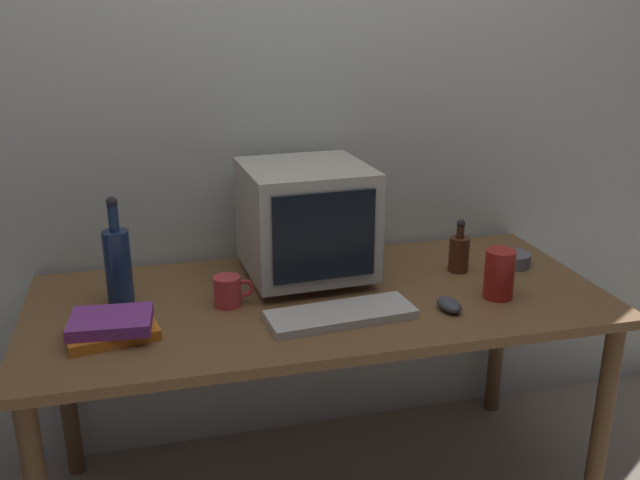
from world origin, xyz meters
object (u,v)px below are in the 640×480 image
at_px(computer_mouse, 449,305).
at_px(book_stack, 112,327).
at_px(crt_monitor, 306,220).
at_px(metal_canister, 499,274).
at_px(mug, 229,292).
at_px(cd_spindle, 512,259).
at_px(keyboard, 341,315).
at_px(bottle_tall, 118,263).
at_px(bottle_short, 459,252).

distance_m(computer_mouse, book_stack, 0.94).
height_order(crt_monitor, metal_canister, crt_monitor).
xyz_separation_m(mug, metal_canister, (0.80, -0.14, 0.03)).
bearing_deg(computer_mouse, cd_spindle, 31.38).
xyz_separation_m(keyboard, cd_spindle, (0.68, 0.25, 0.01)).
height_order(keyboard, metal_canister, metal_canister).
distance_m(keyboard, metal_canister, 0.51).
bearing_deg(crt_monitor, bottle_tall, -174.82).
bearing_deg(computer_mouse, mug, 156.23).
relative_size(keyboard, mug, 3.50).
bearing_deg(cd_spindle, computer_mouse, -142.02).
bearing_deg(bottle_tall, cd_spindle, -0.94).
relative_size(crt_monitor, cd_spindle, 3.39).
bearing_deg(bottle_short, computer_mouse, -119.57).
bearing_deg(computer_mouse, bottle_short, 53.83).
xyz_separation_m(crt_monitor, bottle_tall, (-0.58, -0.05, -0.07)).
relative_size(computer_mouse, metal_canister, 0.67).
bearing_deg(metal_canister, book_stack, 179.51).
height_order(crt_monitor, bottle_tall, crt_monitor).
distance_m(bottle_short, mug, 0.78).
distance_m(bottle_short, metal_canister, 0.23).
bearing_deg(computer_mouse, book_stack, 169.68).
bearing_deg(bottle_short, book_stack, -168.77).
distance_m(bottle_short, cd_spindle, 0.20).
height_order(keyboard, computer_mouse, computer_mouse).
relative_size(keyboard, metal_canister, 2.80).
bearing_deg(mug, bottle_short, 6.64).
height_order(computer_mouse, metal_canister, metal_canister).
height_order(crt_monitor, computer_mouse, crt_monitor).
bearing_deg(book_stack, bottle_tall, 85.24).
bearing_deg(keyboard, computer_mouse, -9.69).
relative_size(keyboard, bottle_short, 2.34).
xyz_separation_m(keyboard, bottle_short, (0.48, 0.25, 0.05)).
bearing_deg(metal_canister, crt_monitor, 150.24).
distance_m(bottle_tall, bottle_short, 1.08).
height_order(bottle_short, mug, bottle_short).
xyz_separation_m(crt_monitor, cd_spindle, (0.70, -0.07, -0.17)).
distance_m(crt_monitor, keyboard, 0.37).
height_order(book_stack, cd_spindle, book_stack).
xyz_separation_m(crt_monitor, book_stack, (-0.60, -0.29, -0.16)).
bearing_deg(bottle_short, keyboard, -151.95).
bearing_deg(computer_mouse, crt_monitor, 127.64).
bearing_deg(cd_spindle, crt_monitor, 173.99).
xyz_separation_m(crt_monitor, mug, (-0.27, -0.16, -0.15)).
relative_size(crt_monitor, bottle_tall, 1.25).
bearing_deg(crt_monitor, metal_canister, -29.76).
height_order(bottle_tall, mug, bottle_tall).
distance_m(book_stack, cd_spindle, 1.32).
height_order(computer_mouse, cd_spindle, cd_spindle).
relative_size(keyboard, bottle_tall, 1.29).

